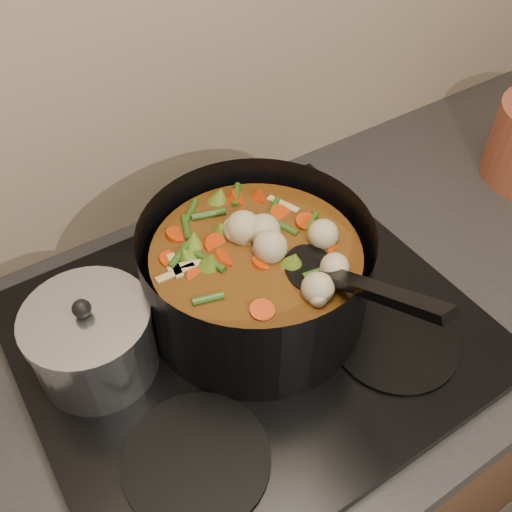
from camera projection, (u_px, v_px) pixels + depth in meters
counter at (252, 468)px, 1.16m from camera, size 2.64×0.64×0.91m
stovetop at (250, 332)px, 0.83m from camera, size 0.62×0.54×0.03m
stockpot at (256, 274)px, 0.80m from camera, size 0.37×0.45×0.23m
saucepan at (93, 341)px, 0.74m from camera, size 0.16×0.16×0.13m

